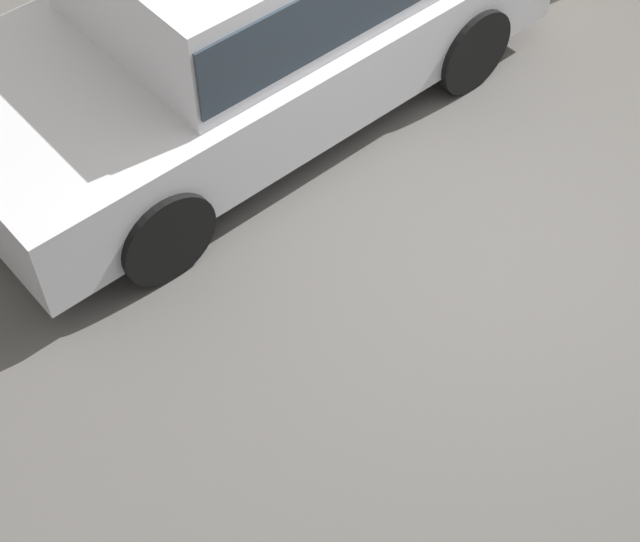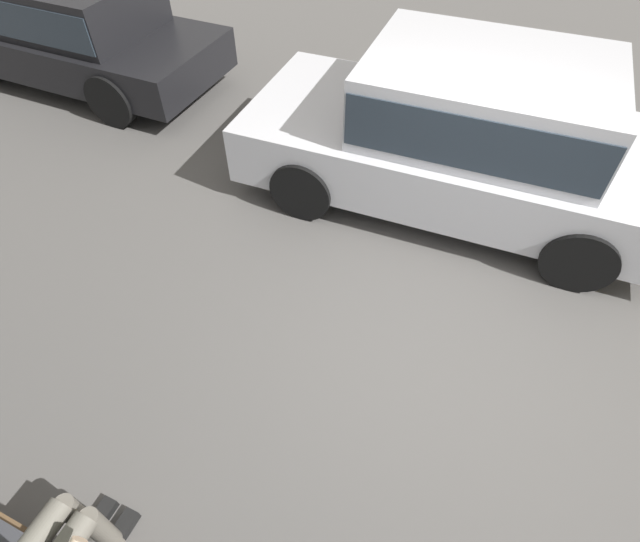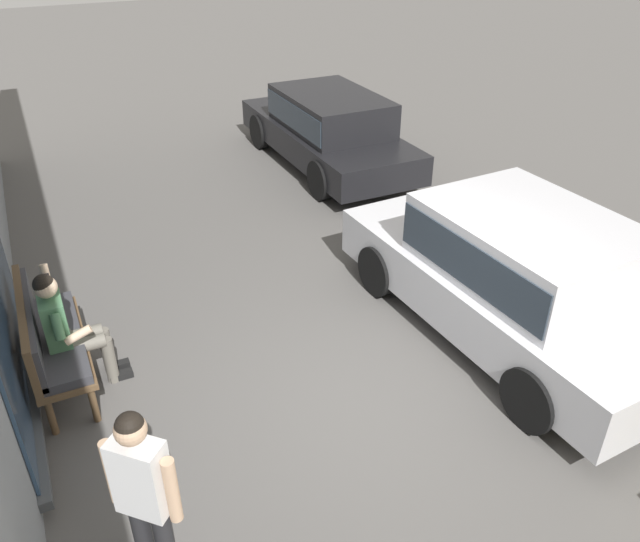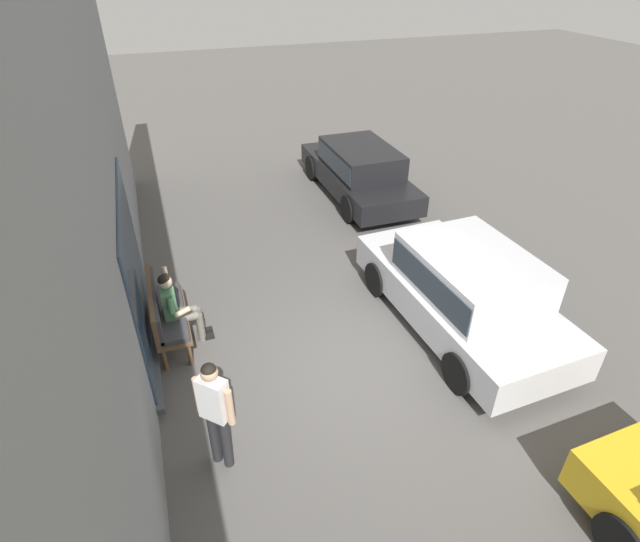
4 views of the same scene
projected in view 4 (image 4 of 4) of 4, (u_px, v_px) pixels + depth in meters
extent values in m
plane|color=#565451|center=(363.00, 365.00, 8.07)|extent=(60.00, 60.00, 0.00)
cube|color=gray|center=(96.00, 253.00, 5.59)|extent=(18.00, 0.40, 5.62)
cube|color=#385170|center=(135.00, 271.00, 7.74)|extent=(3.40, 0.03, 2.50)
cube|color=#494C4F|center=(152.00, 333.00, 8.45)|extent=(3.60, 0.12, 0.10)
cylinder|color=brown|center=(158.00, 304.00, 9.07)|extent=(0.07, 0.07, 0.43)
cylinder|color=brown|center=(165.00, 359.00, 7.87)|extent=(0.07, 0.07, 0.43)
cylinder|color=brown|center=(180.00, 300.00, 9.18)|extent=(0.07, 0.07, 0.43)
cylinder|color=brown|center=(190.00, 354.00, 7.98)|extent=(0.07, 0.07, 0.43)
cube|color=brown|center=(170.00, 316.00, 8.39)|extent=(1.68, 0.55, 0.06)
cube|color=#38383D|center=(170.00, 312.00, 8.34)|extent=(1.62, 0.49, 0.10)
cube|color=brown|center=(153.00, 305.00, 8.16)|extent=(1.68, 0.07, 0.55)
cube|color=#38383D|center=(156.00, 304.00, 8.17)|extent=(1.62, 0.06, 0.47)
cylinder|color=#6B665B|center=(185.00, 311.00, 8.38)|extent=(0.15, 0.42, 0.15)
cylinder|color=#6B665B|center=(199.00, 321.00, 8.58)|extent=(0.12, 0.12, 0.54)
cube|color=black|center=(206.00, 330.00, 8.73)|extent=(0.10, 0.24, 0.07)
cylinder|color=#6B665B|center=(186.00, 317.00, 8.24)|extent=(0.15, 0.42, 0.15)
cylinder|color=#6B665B|center=(201.00, 327.00, 8.44)|extent=(0.12, 0.12, 0.54)
cube|color=black|center=(207.00, 337.00, 8.59)|extent=(0.10, 0.24, 0.07)
cube|color=#6B665B|center=(172.00, 317.00, 8.25)|extent=(0.34, 0.24, 0.14)
cube|color=#4C7F56|center=(169.00, 303.00, 8.09)|extent=(0.38, 0.22, 0.56)
sphere|color=beige|center=(165.00, 282.00, 7.86)|extent=(0.22, 0.22, 0.22)
sphere|color=black|center=(164.00, 280.00, 7.84)|extent=(0.20, 0.20, 0.20)
cylinder|color=#4C7F56|center=(171.00, 306.00, 7.85)|extent=(0.20, 0.10, 0.28)
cylinder|color=beige|center=(183.00, 312.00, 7.92)|extent=(0.08, 0.27, 0.17)
cylinder|color=#4C7F56|center=(166.00, 286.00, 8.19)|extent=(0.25, 0.10, 0.22)
cylinder|color=beige|center=(165.00, 274.00, 8.14)|extent=(0.16, 0.08, 0.25)
cube|color=black|center=(166.00, 278.00, 7.99)|extent=(0.02, 0.07, 0.15)
cylinder|color=black|center=(622.00, 542.00, 5.36)|extent=(0.65, 0.21, 0.64)
cube|color=silver|center=(459.00, 298.00, 8.66)|extent=(4.41, 2.08, 0.60)
cube|color=silver|center=(472.00, 272.00, 8.17)|extent=(2.32, 1.77, 0.70)
cube|color=#28333D|center=(472.00, 272.00, 8.17)|extent=(2.28, 1.80, 0.49)
cylinder|color=black|center=(377.00, 279.00, 9.55)|extent=(0.67, 0.21, 0.66)
cylinder|color=black|center=(457.00, 261.00, 10.11)|extent=(0.67, 0.21, 0.66)
cylinder|color=black|center=(459.00, 373.00, 7.46)|extent=(0.67, 0.21, 0.66)
cylinder|color=black|center=(554.00, 343.00, 8.02)|extent=(0.67, 0.21, 0.66)
cube|color=black|center=(357.00, 177.00, 13.29)|extent=(4.52, 1.72, 0.51)
cube|color=black|center=(361.00, 158.00, 12.84)|extent=(2.35, 1.51, 0.63)
cube|color=#28333D|center=(361.00, 158.00, 12.84)|extent=(2.31, 1.55, 0.44)
cylinder|color=black|center=(312.00, 168.00, 14.26)|extent=(0.68, 0.18, 0.68)
cylinder|color=black|center=(364.00, 161.00, 14.72)|extent=(0.68, 0.18, 0.68)
cylinder|color=black|center=(349.00, 209.00, 12.06)|extent=(0.68, 0.18, 0.68)
cylinder|color=black|center=(409.00, 199.00, 12.51)|extent=(0.68, 0.18, 0.68)
cylinder|color=#232326|center=(226.00, 442.00, 6.30)|extent=(0.13, 0.13, 0.88)
cylinder|color=#232326|center=(214.00, 436.00, 6.36)|extent=(0.13, 0.13, 0.88)
cube|color=silver|center=(213.00, 399.00, 5.92)|extent=(0.40, 0.40, 0.60)
cylinder|color=tan|center=(230.00, 407.00, 5.86)|extent=(0.09, 0.09, 0.54)
cylinder|color=tan|center=(198.00, 395.00, 6.03)|extent=(0.09, 0.09, 0.54)
sphere|color=tan|center=(209.00, 373.00, 5.69)|extent=(0.21, 0.21, 0.21)
sphere|color=black|center=(209.00, 371.00, 5.67)|extent=(0.19, 0.19, 0.19)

